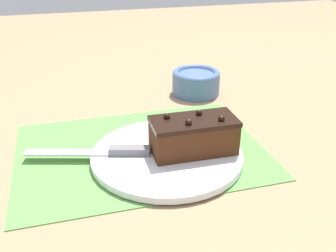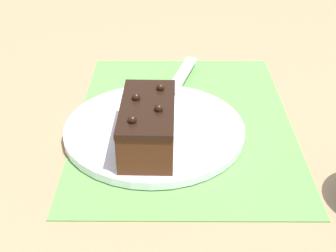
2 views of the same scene
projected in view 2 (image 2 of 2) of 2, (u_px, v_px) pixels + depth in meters
The scene contains 5 objects.
ground_plane at pixel (184, 121), 0.75m from camera, with size 3.00×3.00×0.00m, color #9E7F5B.
placemat_woven at pixel (184, 120), 0.75m from camera, with size 0.46×0.34×0.00m, color #609E4C.
cake_plate at pixel (154, 129), 0.72m from camera, with size 0.28×0.28×0.01m.
chocolate_cake at pixel (148, 124), 0.65m from camera, with size 0.15×0.08×0.07m.
serving_knife at pixel (170, 91), 0.80m from camera, with size 0.22×0.08×0.01m.
Camera 2 is at (-0.64, 0.02, 0.40)m, focal length 50.00 mm.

